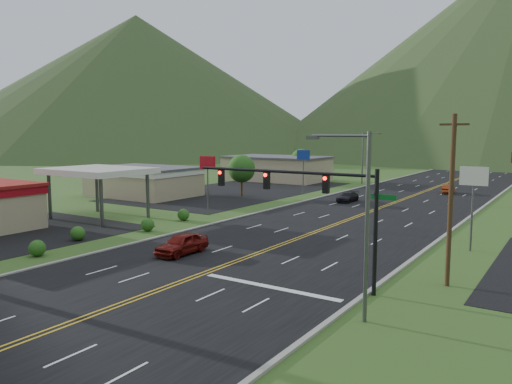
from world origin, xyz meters
The scene contains 18 objects.
ground centered at (0.00, 0.00, 0.00)m, with size 500.00×500.00×0.00m, color #2D4F1C.
road centered at (0.00, 0.00, 0.00)m, with size 20.00×460.00×0.04m, color black.
traffic_signal centered at (6.48, 14.00, 5.33)m, with size 13.10×0.43×7.00m.
streetlight_east centered at (11.18, 10.00, 5.18)m, with size 3.28×0.25×9.00m.
streetlight_west centered at (-11.68, 70.00, 5.18)m, with size 3.28×0.25×9.00m.
gas_canopy centered at (-22.00, 22.00, 4.87)m, with size 10.00×8.00×5.30m.
building_west_mid centered at (-32.00, 38.00, 2.27)m, with size 14.40×10.40×4.10m.
building_west_far centered at (-28.00, 68.00, 2.26)m, with size 18.40×11.40×4.50m.
pole_sign_west_a centered at (-14.00, 30.00, 5.05)m, with size 2.00×0.18×6.40m.
pole_sign_west_b centered at (-14.00, 52.00, 5.05)m, with size 2.00×0.18×6.40m.
pole_sign_east_a centered at (13.00, 28.00, 5.05)m, with size 2.00×0.18×6.40m.
tree_west_a centered at (-20.00, 45.00, 3.89)m, with size 3.84×3.84×5.82m.
tree_west_b centered at (-25.00, 72.00, 3.89)m, with size 3.84×3.84×5.82m.
utility_pole_a centered at (13.50, 18.00, 5.13)m, with size 1.60×0.28×10.00m.
mountain_nw centered at (-148.49, 148.49, 30.00)m, with size 190.00×190.00×60.00m, color #243B1B.
car_red_near centered at (-4.55, 15.14, 0.78)m, with size 1.83×4.56×1.55m, color #640F0B.
car_dark_mid centered at (-5.30, 47.82, 0.62)m, with size 1.72×4.24×1.23m, color black.
car_red_far centered at (3.56, 64.21, 0.65)m, with size 1.38×3.95×1.30m, color maroon.
Camera 1 is at (19.67, -11.92, 8.97)m, focal length 35.00 mm.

